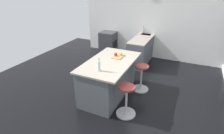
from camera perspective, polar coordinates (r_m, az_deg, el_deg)
The scene contains 11 objects.
ground_plane at distance 4.72m, azimuth 1.90°, elevation -9.40°, with size 8.13×8.13×0.00m, color black.
interior_partition_left at distance 7.00m, azimuth 12.42°, elevation 13.59°, with size 0.15×5.31×2.64m.
sink_cabinet at distance 6.92m, azimuth 10.08°, elevation 6.26°, with size 2.29×0.60×1.19m.
oven_range at distance 7.42m, azimuth -1.21°, elevation 7.78°, with size 0.60×0.61×0.88m.
kitchen_island at distance 4.57m, azimuth -1.11°, elevation -3.50°, with size 1.80×1.05×0.95m.
stool_by_window at distance 4.89m, azimuth 9.23°, elevation -3.64°, with size 0.44×0.44×0.72m.
stool_middle at distance 3.98m, azimuth 4.57°, elevation -10.89°, with size 0.44×0.44×0.72m.
cutting_board at distance 4.61m, azimuth 1.95°, elevation 3.37°, with size 0.36×0.24×0.02m, color tan.
apple_red at distance 4.60m, azimuth 1.19°, elevation 4.08°, with size 0.09×0.09×0.09m, color red.
apple_yellow at distance 4.65m, azimuth 2.80°, elevation 4.31°, with size 0.09×0.09×0.09m, color gold.
water_bottle at distance 3.84m, azimuth -4.15°, elevation 0.45°, with size 0.06×0.06×0.31m.
Camera 1 is at (3.58, 1.48, 2.70)m, focal length 28.70 mm.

